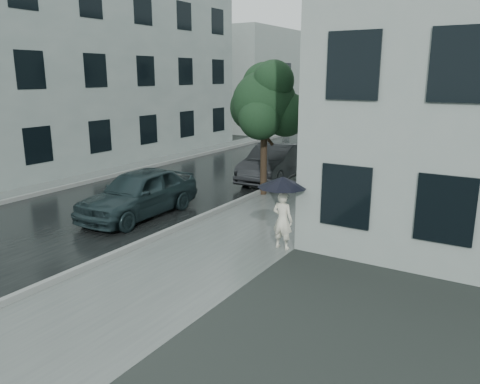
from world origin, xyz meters
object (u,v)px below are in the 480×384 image
Objects in this scene: street_tree at (266,103)px; lamp_post at (323,110)px; pedestrian at (283,220)px; car_near at (139,193)px; car_far at (274,163)px.

lamp_post reaches higher than street_tree.
pedestrian is 0.34× the size of car_near.
car_far reaches higher than pedestrian.
street_tree is (-3.15, 4.86, 2.65)m from pedestrian.
street_tree reaches higher than car_far.
car_near is (-2.05, -4.62, -2.66)m from street_tree.
pedestrian is 9.97m from lamp_post.
pedestrian is 0.31× the size of street_tree.
lamp_post reaches higher than car_far.
lamp_post is (-2.68, 9.36, 2.12)m from pedestrian.
car_far is (-0.77, 2.26, -2.65)m from street_tree.
street_tree is 5.71m from car_near.
lamp_post reaches higher than car_near.
street_tree is 1.06× the size of car_far.
car_far reaches higher than car_near.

